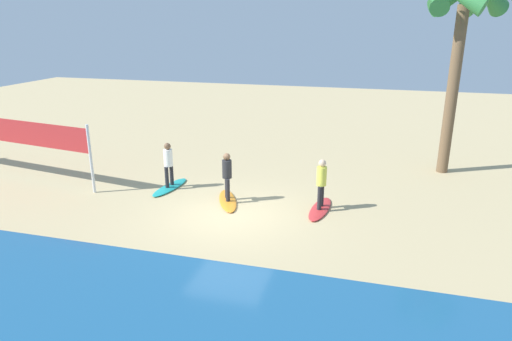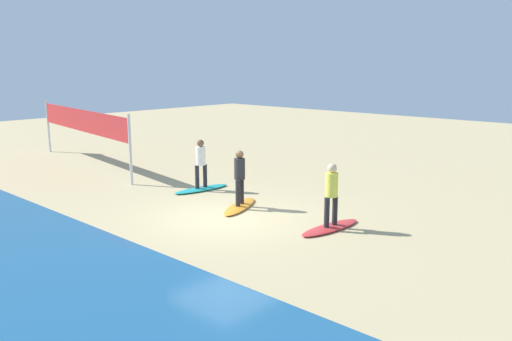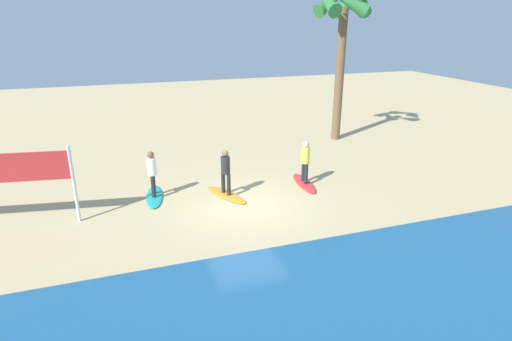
{
  "view_description": "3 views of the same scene",
  "coord_description": "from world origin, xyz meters",
  "px_view_note": "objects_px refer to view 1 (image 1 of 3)",
  "views": [
    {
      "loc": [
        -4.42,
        12.7,
        5.92
      ],
      "look_at": [
        -0.53,
        -1.29,
        1.12
      ],
      "focal_mm": 32.03,
      "sensor_mm": 36.0,
      "label": 1
    },
    {
      "loc": [
        -10.01,
        9.59,
        4.19
      ],
      "look_at": [
        -0.3,
        -0.96,
        1.23
      ],
      "focal_mm": 36.34,
      "sensor_mm": 36.0,
      "label": 2
    },
    {
      "loc": [
        3.79,
        12.53,
        6.11
      ],
      "look_at": [
        -0.54,
        -0.41,
        1.08
      ],
      "focal_mm": 29.41,
      "sensor_mm": 36.0,
      "label": 3
    }
  ],
  "objects_px": {
    "surfboard_red": "(320,209)",
    "surfer_red": "(321,180)",
    "surfboard_orange": "(228,201)",
    "surfer_teal": "(168,162)",
    "surfboard_teal": "(170,187)",
    "surfer_orange": "(227,173)",
    "palm_tree": "(462,19)",
    "volleyball_net": "(0,132)"
  },
  "relations": [
    {
      "from": "surfboard_orange",
      "to": "surfer_teal",
      "type": "distance_m",
      "value": 2.76
    },
    {
      "from": "surfboard_red",
      "to": "surfer_orange",
      "type": "xyz_separation_m",
      "value": [
        3.15,
        0.13,
        0.99
      ]
    },
    {
      "from": "surfboard_orange",
      "to": "palm_tree",
      "type": "bearing_deg",
      "value": 102.3
    },
    {
      "from": "surfer_red",
      "to": "surfboard_teal",
      "type": "distance_m",
      "value": 5.75
    },
    {
      "from": "surfer_red",
      "to": "surfer_teal",
      "type": "height_order",
      "value": "same"
    },
    {
      "from": "surfboard_orange",
      "to": "surfer_orange",
      "type": "height_order",
      "value": "surfer_orange"
    },
    {
      "from": "surfer_red",
      "to": "surfer_teal",
      "type": "xyz_separation_m",
      "value": [
        5.63,
        -0.55,
        0.0
      ]
    },
    {
      "from": "surfer_teal",
      "to": "volleyball_net",
      "type": "relative_size",
      "value": 0.18
    },
    {
      "from": "surfboard_red",
      "to": "palm_tree",
      "type": "relative_size",
      "value": 0.28
    },
    {
      "from": "surfer_red",
      "to": "palm_tree",
      "type": "relative_size",
      "value": 0.22
    },
    {
      "from": "surfer_orange",
      "to": "volleyball_net",
      "type": "distance_m",
      "value": 9.4
    },
    {
      "from": "surfboard_teal",
      "to": "volleyball_net",
      "type": "xyz_separation_m",
      "value": [
        6.88,
        0.44,
        1.74
      ]
    },
    {
      "from": "surfer_orange",
      "to": "volleyball_net",
      "type": "xyz_separation_m",
      "value": [
        9.37,
        -0.23,
        0.75
      ]
    },
    {
      "from": "surfboard_teal",
      "to": "surfer_teal",
      "type": "distance_m",
      "value": 0.99
    },
    {
      "from": "surfer_red",
      "to": "surfer_teal",
      "type": "bearing_deg",
      "value": -5.56
    },
    {
      "from": "surfer_red",
      "to": "surfboard_teal",
      "type": "bearing_deg",
      "value": -5.56
    },
    {
      "from": "surfboard_teal",
      "to": "volleyball_net",
      "type": "bearing_deg",
      "value": -79.54
    },
    {
      "from": "surfer_teal",
      "to": "surfboard_red",
      "type": "bearing_deg",
      "value": 174.44
    },
    {
      "from": "surfboard_orange",
      "to": "volleyball_net",
      "type": "bearing_deg",
      "value": -115.56
    },
    {
      "from": "surfer_orange",
      "to": "surfboard_orange",
      "type": "bearing_deg",
      "value": 180.0
    },
    {
      "from": "surfer_orange",
      "to": "surfer_teal",
      "type": "bearing_deg",
      "value": -15.22
    },
    {
      "from": "surfer_red",
      "to": "volleyball_net",
      "type": "distance_m",
      "value": 12.54
    },
    {
      "from": "surfer_orange",
      "to": "surfer_teal",
      "type": "relative_size",
      "value": 1.0
    },
    {
      "from": "volleyball_net",
      "to": "palm_tree",
      "type": "bearing_deg",
      "value": -162.67
    },
    {
      "from": "palm_tree",
      "to": "volleyball_net",
      "type": "bearing_deg",
      "value": 17.33
    },
    {
      "from": "surfer_teal",
      "to": "surfboard_orange",
      "type": "bearing_deg",
      "value": 164.78
    },
    {
      "from": "volleyball_net",
      "to": "surfer_orange",
      "type": "bearing_deg",
      "value": 178.57
    },
    {
      "from": "surfboard_teal",
      "to": "palm_tree",
      "type": "bearing_deg",
      "value": 122.65
    },
    {
      "from": "surfer_orange",
      "to": "surfer_teal",
      "type": "height_order",
      "value": "same"
    },
    {
      "from": "surfboard_red",
      "to": "surfer_orange",
      "type": "height_order",
      "value": "surfer_orange"
    },
    {
      "from": "surfboard_teal",
      "to": "surfer_red",
      "type": "bearing_deg",
      "value": 91.24
    },
    {
      "from": "surfboard_teal",
      "to": "volleyball_net",
      "type": "height_order",
      "value": "volleyball_net"
    },
    {
      "from": "surfboard_orange",
      "to": "volleyball_net",
      "type": "xyz_separation_m",
      "value": [
        9.37,
        -0.23,
        1.74
      ]
    },
    {
      "from": "surfboard_red",
      "to": "volleyball_net",
      "type": "distance_m",
      "value": 12.64
    },
    {
      "from": "surfboard_orange",
      "to": "volleyball_net",
      "type": "height_order",
      "value": "volleyball_net"
    },
    {
      "from": "surfboard_red",
      "to": "palm_tree",
      "type": "bearing_deg",
      "value": 146.57
    },
    {
      "from": "surfboard_red",
      "to": "surfer_red",
      "type": "xyz_separation_m",
      "value": [
        0.0,
        0.0,
        0.99
      ]
    },
    {
      "from": "surfboard_orange",
      "to": "surfer_teal",
      "type": "bearing_deg",
      "value": -129.35
    },
    {
      "from": "surfer_orange",
      "to": "surfboard_teal",
      "type": "distance_m",
      "value": 2.76
    },
    {
      "from": "surfboard_red",
      "to": "surfboard_orange",
      "type": "height_order",
      "value": "same"
    },
    {
      "from": "surfboard_teal",
      "to": "surfer_orange",
      "type": "bearing_deg",
      "value": 81.58
    },
    {
      "from": "surfboard_red",
      "to": "palm_tree",
      "type": "xyz_separation_m",
      "value": [
        -4.26,
        -5.34,
        5.9
      ]
    }
  ]
}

